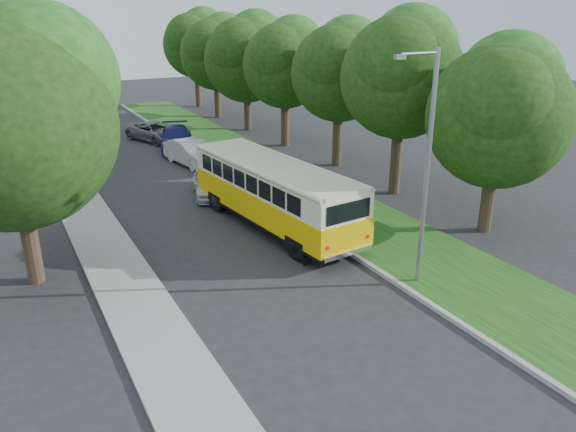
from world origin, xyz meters
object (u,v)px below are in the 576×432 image
car_grey (155,132)px  lamppost_near (426,164)px  car_silver (209,184)px  vintage_bus (274,195)px  car_white (192,153)px  car_blue (176,138)px  lamppost_far (59,108)px

car_grey → lamppost_near: bearing=-107.3°
car_silver → lamppost_near: bearing=-61.6°
vintage_bus → car_white: size_ratio=2.15×
vintage_bus → car_silver: bearing=94.4°
lamppost_near → car_blue: lamppost_near is taller
car_blue → car_grey: bearing=117.0°
car_blue → car_grey: 3.11m
vintage_bus → car_grey: size_ratio=2.11×
car_blue → car_grey: size_ratio=1.08×
lamppost_far → vintage_bus: 13.59m
vintage_bus → car_white: 11.55m
car_grey → vintage_bus: bearing=-111.6°
lamppost_far → car_blue: lamppost_far is taller
car_white → car_blue: 4.49m
vintage_bus → car_blue: (0.67, 16.00, -0.75)m
lamppost_near → car_blue: bearing=93.1°
car_white → car_silver: bearing=-111.4°
lamppost_far → car_blue: bearing=31.2°
car_white → lamppost_near: bearing=-94.7°
lamppost_far → car_white: 7.96m
lamppost_far → vintage_bus: (6.98, -11.36, -2.62)m
lamppost_far → vintage_bus: bearing=-58.5°
car_silver → lamppost_far: bearing=150.6°
lamppost_near → car_grey: lamppost_near is taller
vintage_bus → car_grey: bearing=83.9°
lamppost_far → car_blue: (7.64, 4.64, -3.37)m
car_silver → car_grey: bearing=100.9°
car_blue → car_grey: (-0.59, 3.05, -0.08)m
lamppost_far → car_grey: size_ratio=1.57×
lamppost_near → car_white: (-1.68, 18.66, -3.60)m
lamppost_near → vintage_bus: (-1.93, 7.14, -2.87)m
lamppost_far → car_silver: (5.98, -5.92, -3.48)m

